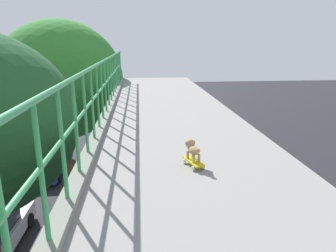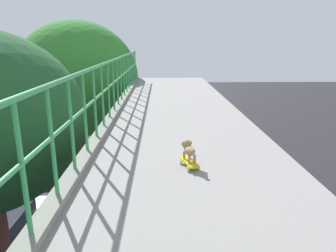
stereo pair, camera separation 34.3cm
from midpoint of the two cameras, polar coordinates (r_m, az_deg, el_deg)
name	(u,v)px [view 1 (the left image)]	position (r m, az deg, el deg)	size (l,w,h in m)	color
car_blue_seventh	(49,163)	(20.24, -21.68, -6.42)	(1.93, 4.53, 1.37)	navy
city_bus	(42,110)	(30.65, -22.74, 2.79)	(2.74, 11.64, 3.02)	#205195
roadside_tree_far	(61,81)	(14.69, -19.92, 7.92)	(5.51, 5.51, 8.79)	#503924
toy_skateboard	(193,162)	(4.26, 2.44, -6.72)	(0.27, 0.44, 0.09)	gold
small_dog	(192,148)	(4.24, 2.23, -4.16)	(0.21, 0.34, 0.27)	#A38358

